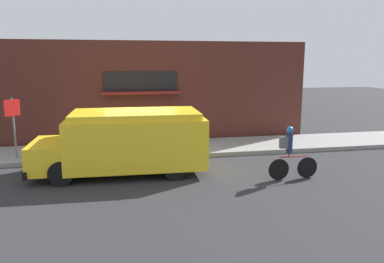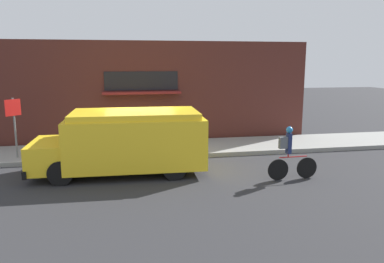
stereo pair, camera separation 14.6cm
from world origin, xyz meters
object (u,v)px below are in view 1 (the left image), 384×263
(school_bus, at_px, (127,141))
(stop_sign_post, at_px, (13,118))
(trash_bin, at_px, (150,133))
(cyclist, at_px, (290,154))

(school_bus, xyz_separation_m, stop_sign_post, (-4.02, 2.07, 0.58))
(stop_sign_post, xyz_separation_m, trash_bin, (5.09, 1.66, -1.04))
(cyclist, relative_size, trash_bin, 1.90)
(cyclist, bearing_deg, school_bus, 159.04)
(school_bus, height_order, cyclist, school_bus)
(school_bus, distance_m, cyclist, 5.34)
(school_bus, distance_m, trash_bin, 3.90)
(cyclist, height_order, trash_bin, cyclist)
(school_bus, bearing_deg, cyclist, -17.43)
(cyclist, bearing_deg, stop_sign_post, 155.35)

